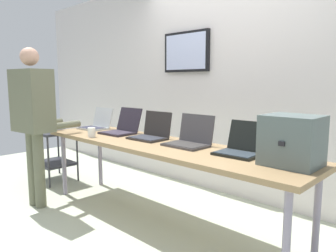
{
  "coord_description": "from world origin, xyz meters",
  "views": [
    {
      "loc": [
        2.07,
        -2.03,
        1.32
      ],
      "look_at": [
        0.09,
        0.02,
        0.93
      ],
      "focal_mm": 34.23,
      "sensor_mm": 36.0,
      "label": 1
    }
  ],
  "objects_px": {
    "workbench": "(159,149)",
    "equipment_box": "(292,140)",
    "coffee_mug": "(92,132)",
    "laptop_station_3": "(190,139)",
    "person": "(33,112)",
    "laptop_station_2": "(151,133)",
    "laptop_station_1": "(122,128)",
    "laptop_station_4": "(241,147)",
    "storage_cart": "(53,148)",
    "laptop_station_0": "(97,124)"
  },
  "relations": [
    {
      "from": "laptop_station_3",
      "to": "storage_cart",
      "type": "bearing_deg",
      "value": -175.3
    },
    {
      "from": "laptop_station_0",
      "to": "person",
      "type": "relative_size",
      "value": 0.2
    },
    {
      "from": "laptop_station_2",
      "to": "storage_cart",
      "type": "xyz_separation_m",
      "value": [
        -1.73,
        -0.18,
        -0.37
      ]
    },
    {
      "from": "equipment_box",
      "to": "laptop_station_1",
      "type": "xyz_separation_m",
      "value": [
        -1.9,
        0.04,
        -0.11
      ]
    },
    {
      "from": "laptop_station_1",
      "to": "person",
      "type": "xyz_separation_m",
      "value": [
        -0.53,
        -0.73,
        0.19
      ]
    },
    {
      "from": "laptop_station_0",
      "to": "storage_cart",
      "type": "distance_m",
      "value": 0.86
    },
    {
      "from": "laptop_station_2",
      "to": "equipment_box",
      "type": "bearing_deg",
      "value": -1.46
    },
    {
      "from": "equipment_box",
      "to": "storage_cart",
      "type": "height_order",
      "value": "equipment_box"
    },
    {
      "from": "coffee_mug",
      "to": "laptop_station_1",
      "type": "bearing_deg",
      "value": 84.98
    },
    {
      "from": "equipment_box",
      "to": "laptop_station_2",
      "type": "bearing_deg",
      "value": 178.54
    },
    {
      "from": "laptop_station_1",
      "to": "coffee_mug",
      "type": "height_order",
      "value": "laptop_station_1"
    },
    {
      "from": "workbench",
      "to": "equipment_box",
      "type": "xyz_separation_m",
      "value": [
        1.21,
        0.07,
        0.22
      ]
    },
    {
      "from": "laptop_station_0",
      "to": "person",
      "type": "distance_m",
      "value": 0.77
    },
    {
      "from": "equipment_box",
      "to": "laptop_station_1",
      "type": "height_order",
      "value": "equipment_box"
    },
    {
      "from": "equipment_box",
      "to": "workbench",
      "type": "bearing_deg",
      "value": -176.66
    },
    {
      "from": "workbench",
      "to": "laptop_station_0",
      "type": "xyz_separation_m",
      "value": [
        -1.2,
        0.12,
        0.11
      ]
    },
    {
      "from": "laptop_station_3",
      "to": "person",
      "type": "bearing_deg",
      "value": -153.97
    },
    {
      "from": "laptop_station_0",
      "to": "laptop_station_4",
      "type": "height_order",
      "value": "laptop_station_4"
    },
    {
      "from": "laptop_station_1",
      "to": "person",
      "type": "bearing_deg",
      "value": -125.75
    },
    {
      "from": "person",
      "to": "coffee_mug",
      "type": "bearing_deg",
      "value": 36.79
    },
    {
      "from": "laptop_station_1",
      "to": "laptop_station_4",
      "type": "bearing_deg",
      "value": 0.42
    },
    {
      "from": "equipment_box",
      "to": "coffee_mug",
      "type": "xyz_separation_m",
      "value": [
        -1.94,
        -0.32,
        -0.12
      ]
    },
    {
      "from": "equipment_box",
      "to": "storage_cart",
      "type": "bearing_deg",
      "value": -177.44
    },
    {
      "from": "laptop_station_3",
      "to": "laptop_station_4",
      "type": "xyz_separation_m",
      "value": [
        0.51,
        0.01,
        -0.0
      ]
    },
    {
      "from": "equipment_box",
      "to": "person",
      "type": "relative_size",
      "value": 0.22
    },
    {
      "from": "laptop_station_3",
      "to": "storage_cart",
      "type": "relative_size",
      "value": 0.55
    },
    {
      "from": "laptop_station_4",
      "to": "storage_cart",
      "type": "height_order",
      "value": "laptop_station_4"
    },
    {
      "from": "laptop_station_3",
      "to": "storage_cart",
      "type": "height_order",
      "value": "laptop_station_3"
    },
    {
      "from": "laptop_station_3",
      "to": "laptop_station_2",
      "type": "bearing_deg",
      "value": -179.43
    },
    {
      "from": "laptop_station_3",
      "to": "laptop_station_1",
      "type": "bearing_deg",
      "value": 179.95
    },
    {
      "from": "coffee_mug",
      "to": "person",
      "type": "bearing_deg",
      "value": -143.21
    },
    {
      "from": "workbench",
      "to": "laptop_station_3",
      "type": "height_order",
      "value": "laptop_station_3"
    },
    {
      "from": "laptop_station_0",
      "to": "coffee_mug",
      "type": "height_order",
      "value": "laptop_station_0"
    },
    {
      "from": "laptop_station_2",
      "to": "laptop_station_3",
      "type": "distance_m",
      "value": 0.5
    },
    {
      "from": "laptop_station_3",
      "to": "laptop_station_4",
      "type": "bearing_deg",
      "value": 1.32
    },
    {
      "from": "laptop_station_2",
      "to": "coffee_mug",
      "type": "xyz_separation_m",
      "value": [
        -0.51,
        -0.36,
        -0.01
      ]
    },
    {
      "from": "laptop_station_2",
      "to": "person",
      "type": "relative_size",
      "value": 0.22
    },
    {
      "from": "laptop_station_4",
      "to": "workbench",
      "type": "bearing_deg",
      "value": -171.06
    },
    {
      "from": "coffee_mug",
      "to": "storage_cart",
      "type": "distance_m",
      "value": 1.28
    },
    {
      "from": "laptop_station_2",
      "to": "coffee_mug",
      "type": "distance_m",
      "value": 0.62
    },
    {
      "from": "workbench",
      "to": "laptop_station_0",
      "type": "relative_size",
      "value": 8.44
    },
    {
      "from": "coffee_mug",
      "to": "laptop_station_2",
      "type": "bearing_deg",
      "value": 35.08
    },
    {
      "from": "coffee_mug",
      "to": "laptop_station_3",
      "type": "bearing_deg",
      "value": 19.81
    },
    {
      "from": "laptop_station_3",
      "to": "person",
      "type": "distance_m",
      "value": 1.68
    },
    {
      "from": "coffee_mug",
      "to": "workbench",
      "type": "bearing_deg",
      "value": 18.9
    },
    {
      "from": "laptop_station_2",
      "to": "coffee_mug",
      "type": "bearing_deg",
      "value": -144.92
    },
    {
      "from": "laptop_station_0",
      "to": "laptop_station_4",
      "type": "relative_size",
      "value": 1.02
    },
    {
      "from": "laptop_station_4",
      "to": "person",
      "type": "distance_m",
      "value": 2.15
    },
    {
      "from": "storage_cart",
      "to": "person",
      "type": "bearing_deg",
      "value": -37.28
    },
    {
      "from": "laptop_station_0",
      "to": "laptop_station_3",
      "type": "relative_size",
      "value": 0.92
    }
  ]
}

